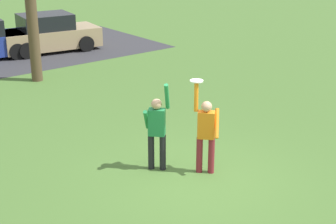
# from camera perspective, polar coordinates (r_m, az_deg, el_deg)

# --- Properties ---
(ground_plane) EXTENTS (120.00, 120.00, 0.00)m
(ground_plane) POSITION_cam_1_polar(r_m,az_deg,el_deg) (11.38, 3.10, -7.15)
(ground_plane) COLOR #4C7533
(person_catcher) EXTENTS (0.55, 0.57, 2.08)m
(person_catcher) POSITION_cam_1_polar(r_m,az_deg,el_deg) (11.22, 4.18, -2.07)
(person_catcher) COLOR maroon
(person_catcher) RESTS_ON ground_plane
(person_defender) EXTENTS (0.64, 0.66, 2.05)m
(person_defender) POSITION_cam_1_polar(r_m,az_deg,el_deg) (11.34, -1.24, -1.77)
(person_defender) COLOR black
(person_defender) RESTS_ON ground_plane
(frisbee_disc) EXTENTS (0.28, 0.28, 0.02)m
(frisbee_disc) POSITION_cam_1_polar(r_m,az_deg,el_deg) (10.87, 3.14, 3.43)
(frisbee_disc) COLOR white
(frisbee_disc) RESTS_ON person_catcher
(parked_car_tan) EXTENTS (4.31, 2.48, 1.59)m
(parked_car_tan) POSITION_cam_1_polar(r_m,az_deg,el_deg) (23.01, -12.90, 8.31)
(parked_car_tan) COLOR tan
(parked_car_tan) RESTS_ON ground_plane
(bare_tree_tall) EXTENTS (1.83, 1.81, 5.44)m
(bare_tree_tall) POSITION_cam_1_polar(r_m,az_deg,el_deg) (18.25, -14.79, 11.25)
(bare_tree_tall) COLOR brown
(bare_tree_tall) RESTS_ON ground_plane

